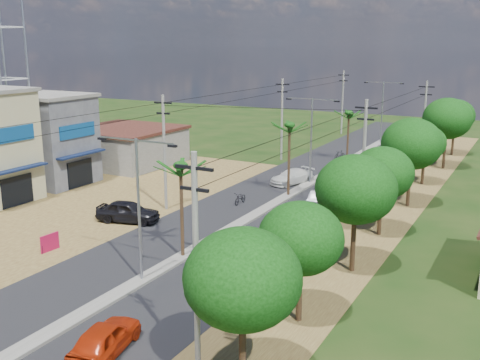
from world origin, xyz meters
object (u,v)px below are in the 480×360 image
(car_white_far, at_px, (292,177))
(roadside_sign, at_px, (50,243))
(car_silver_mid, at_px, (321,199))
(moto_rider_east, at_px, (197,288))
(car_red_near, at_px, (105,339))
(car_parked_dark, at_px, (128,212))

(car_white_far, bearing_deg, roadside_sign, -83.36)
(car_silver_mid, distance_m, moto_rider_east, 18.48)
(car_red_near, bearing_deg, roadside_sign, -46.28)
(roadside_sign, bearing_deg, car_parked_dark, 89.79)
(car_white_far, xyz_separation_m, moto_rider_east, (5.12, -24.26, -0.22))
(car_silver_mid, distance_m, car_parked_dark, 15.20)
(car_parked_dark, distance_m, moto_rider_east, 13.71)
(car_red_near, height_order, car_parked_dark, car_parked_dark)
(car_parked_dark, xyz_separation_m, roadside_sign, (-0.50, -7.02, -0.22))
(car_red_near, height_order, roadside_sign, car_red_near)
(car_red_near, relative_size, car_silver_mid, 1.00)
(car_red_near, bearing_deg, car_silver_mid, -102.90)
(car_silver_mid, xyz_separation_m, moto_rider_east, (0.10, -18.48, -0.25))
(car_silver_mid, relative_size, car_parked_dark, 0.90)
(car_white_far, xyz_separation_m, roadside_sign, (-6.50, -23.27, -0.09))
(car_silver_mid, bearing_deg, car_white_far, -57.73)
(car_silver_mid, relative_size, car_white_far, 0.91)
(car_white_far, distance_m, car_parked_dark, 17.32)
(car_white_far, height_order, car_parked_dark, car_parked_dark)
(car_white_far, height_order, moto_rider_east, car_white_far)
(car_red_near, relative_size, car_parked_dark, 0.90)
(car_red_near, distance_m, moto_rider_east, 6.61)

